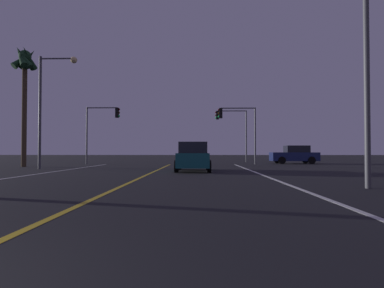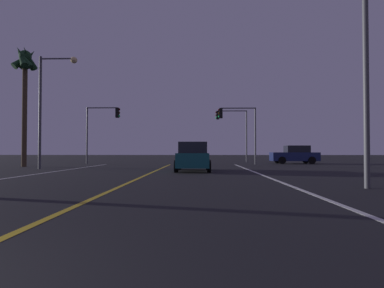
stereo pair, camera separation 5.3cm
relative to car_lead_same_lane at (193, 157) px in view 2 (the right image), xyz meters
name	(u,v)px [view 2 (the right image)]	position (x,y,z in m)	size (l,w,h in m)	color
lane_edge_right	(282,183)	(3.47, -6.95, -0.82)	(0.16, 32.73, 0.01)	silver
lane_center_divider	(130,182)	(-2.23, -6.95, -0.82)	(0.16, 32.73, 0.01)	gold
car_lead_same_lane	(193,157)	(0.00, 0.00, 0.00)	(2.02, 4.30, 1.70)	black
car_crossing_side	(295,155)	(9.34, 11.66, 0.00)	(4.30, 2.02, 1.70)	black
traffic_light_near_right	(237,122)	(3.70, 9.92, 2.99)	(3.40, 0.36, 5.08)	#4C4C51
traffic_light_near_left	(103,122)	(-8.35, 9.92, 3.02)	(3.08, 0.36, 5.15)	#4C4C51
traffic_light_far_right	(232,124)	(3.77, 15.42, 3.28)	(3.37, 0.36, 5.52)	#4C4C51
street_lamp_right_near	(347,38)	(5.10, -8.73, 3.94)	(2.38, 0.44, 7.39)	#4C4C51
street_lamp_left_mid	(49,96)	(-9.53, 1.95, 3.97)	(2.53, 0.44, 7.44)	#4C4C51
palm_tree_left_mid	(25,70)	(-12.82, 4.91, 6.47)	(1.85, 2.01, 9.12)	#473826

